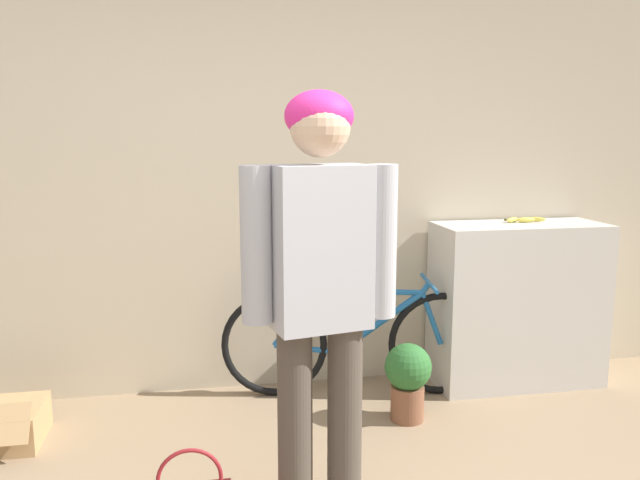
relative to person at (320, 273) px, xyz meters
name	(u,v)px	position (x,y,z in m)	size (l,w,h in m)	color
wall_back	(263,183)	(-0.07, 1.53, 0.24)	(8.00, 0.07, 2.60)	beige
side_shelf	(517,304)	(1.53, 1.25, -0.54)	(1.07, 0.45, 1.04)	beige
person	(320,273)	(0.00, 0.00, 0.00)	(0.61, 0.29, 1.76)	#4C4238
bicycle	(358,340)	(0.47, 1.23, -0.71)	(1.66, 0.46, 0.72)	black
banana	(524,220)	(1.58, 1.31, 0.00)	(0.28, 0.08, 0.03)	#EAD64C
potted_plant	(408,377)	(0.66, 0.84, -0.81)	(0.26, 0.26, 0.44)	brown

